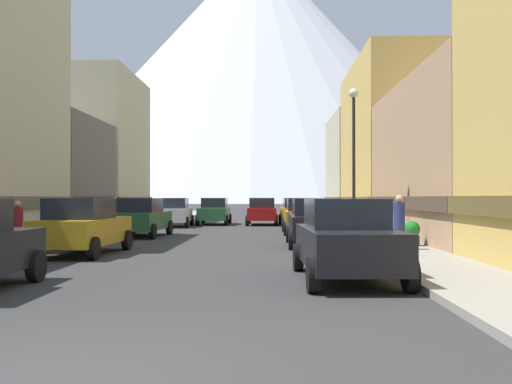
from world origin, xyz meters
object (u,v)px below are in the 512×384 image
at_px(potted_plant_2, 412,233).
at_px(pedestrian_1, 115,214).
at_px(car_right_1, 315,222).
at_px(car_right_0, 346,239).
at_px(car_right_2, 303,216).
at_px(car_left_3, 174,212).
at_px(pedestrian_2, 17,226).
at_px(car_left_1, 83,226).
at_px(streetlamp_right, 354,141).
at_px(car_driving_0, 214,211).
at_px(car_driving_1, 262,211).
at_px(car_left_2, 142,217).
at_px(car_right_3, 296,211).
at_px(pedestrian_0, 399,224).

height_order(potted_plant_2, pedestrian_1, pedestrian_1).
relative_size(car_right_1, pedestrian_1, 2.65).
bearing_deg(car_right_0, pedestrian_1, 118.83).
bearing_deg(car_right_0, car_right_2, 89.99).
height_order(car_left_3, potted_plant_2, car_left_3).
bearing_deg(car_right_0, car_right_1, 89.99).
bearing_deg(potted_plant_2, pedestrian_2, -175.47).
xyz_separation_m(car_left_1, potted_plant_2, (10.80, 1.86, -0.32)).
height_order(potted_plant_2, streetlamp_right, streetlamp_right).
xyz_separation_m(car_driving_0, pedestrian_1, (-4.65, -7.45, 0.02)).
bearing_deg(car_left_1, car_driving_1, 74.85).
bearing_deg(car_driving_1, pedestrian_2, -112.30).
distance_m(car_right_0, potted_plant_2, 7.95).
relative_size(car_left_2, car_right_0, 1.00).
bearing_deg(pedestrian_2, car_right_3, 61.42).
bearing_deg(car_driving_1, pedestrian_1, -137.82).
height_order(car_right_2, streetlamp_right, streetlamp_right).
bearing_deg(car_right_0, car_left_1, 144.56).
distance_m(car_left_3, car_right_1, 15.82).
distance_m(car_left_1, car_right_2, 13.21).
height_order(car_left_2, pedestrian_2, car_left_2).
xyz_separation_m(car_right_1, car_driving_1, (-2.20, 16.55, 0.00)).
bearing_deg(car_right_3, car_right_0, -90.01).
height_order(car_right_3, streetlamp_right, streetlamp_right).
bearing_deg(car_driving_0, car_driving_1, -6.09).
bearing_deg(car_driving_0, car_right_0, -78.14).
height_order(car_left_2, car_driving_1, same).
xyz_separation_m(potted_plant_2, pedestrian_1, (-13.25, 10.98, 0.33)).
height_order(car_left_2, pedestrian_0, pedestrian_0).
bearing_deg(car_left_1, car_right_1, 24.15).
height_order(car_left_2, car_right_3, same).
relative_size(car_left_1, pedestrian_0, 2.58).
height_order(car_left_3, car_right_3, same).
bearing_deg(car_driving_0, pedestrian_0, -68.47).
bearing_deg(potted_plant_2, car_right_3, 100.41).
relative_size(car_right_2, streetlamp_right, 0.75).
distance_m(car_driving_0, pedestrian_1, 8.79).
height_order(car_right_0, car_driving_0, same).
bearing_deg(potted_plant_2, car_driving_0, 115.01).
relative_size(car_right_2, car_driving_0, 1.00).
bearing_deg(car_right_2, pedestrian_0, -76.76).
distance_m(car_right_0, pedestrian_1, 20.83).
xyz_separation_m(car_right_2, potted_plant_2, (3.20, -8.95, -0.32)).
height_order(car_right_2, pedestrian_1, pedestrian_1).
bearing_deg(pedestrian_1, streetlamp_right, -36.91).
bearing_deg(car_right_3, car_driving_1, 162.66).
bearing_deg(car_right_0, streetlamp_right, 80.76).
height_order(car_left_1, pedestrian_2, car_left_1).
relative_size(car_right_1, pedestrian_0, 2.54).
bearing_deg(car_right_3, pedestrian_0, -82.61).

